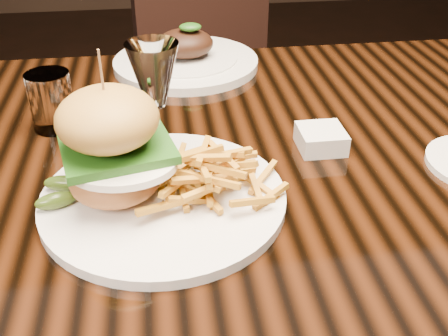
{
  "coord_description": "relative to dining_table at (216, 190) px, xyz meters",
  "views": [
    {
      "loc": [
        -0.08,
        -0.71,
        1.18
      ],
      "look_at": [
        -0.01,
        -0.14,
        0.81
      ],
      "focal_mm": 42.0,
      "sensor_mm": 36.0,
      "label": 1
    }
  ],
  "objects": [
    {
      "name": "burger_plate",
      "position": [
        -0.1,
        -0.13,
        0.13
      ],
      "size": [
        0.33,
        0.33,
        0.22
      ],
      "rotation": [
        0.0,
        0.0,
        0.01
      ],
      "color": "silver",
      "rests_on": "dining_table"
    },
    {
      "name": "dining_table",
      "position": [
        0.0,
        0.0,
        0.0
      ],
      "size": [
        1.6,
        0.9,
        0.75
      ],
      "color": "black",
      "rests_on": "ground"
    },
    {
      "name": "wine_glass",
      "position": [
        -0.09,
        -0.04,
        0.22
      ],
      "size": [
        0.07,
        0.07,
        0.2
      ],
      "color": "white",
      "rests_on": "dining_table"
    },
    {
      "name": "ramekin",
      "position": [
        0.17,
        -0.01,
        0.09
      ],
      "size": [
        0.09,
        0.09,
        0.03
      ],
      "primitive_type": "cube",
      "rotation": [
        0.0,
        0.0,
        0.37
      ],
      "color": "silver",
      "rests_on": "dining_table"
    },
    {
      "name": "water_tumbler",
      "position": [
        -0.26,
        0.12,
        0.13
      ],
      "size": [
        0.07,
        0.07,
        0.1
      ],
      "primitive_type": "cylinder",
      "color": "white",
      "rests_on": "dining_table"
    },
    {
      "name": "chair_far",
      "position": [
        0.11,
        0.89,
        -0.13
      ],
      "size": [
        0.56,
        0.57,
        0.95
      ],
      "rotation": [
        0.0,
        0.0,
        0.26
      ],
      "color": "black",
      "rests_on": "ground"
    },
    {
      "name": "far_dish",
      "position": [
        -0.02,
        0.36,
        0.1
      ],
      "size": [
        0.31,
        0.31,
        0.1
      ],
      "rotation": [
        0.0,
        0.0,
        -0.34
      ],
      "color": "silver",
      "rests_on": "dining_table"
    }
  ]
}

